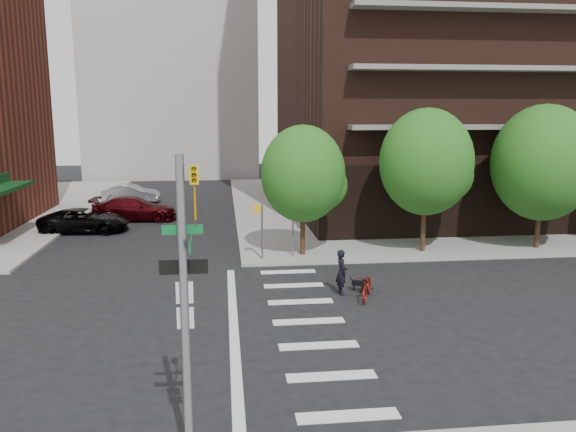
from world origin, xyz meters
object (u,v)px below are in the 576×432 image
object	(u,v)px
parked_car_silver	(131,194)
dog_walker	(341,272)
traffic_signal	(187,338)
parked_car_black	(85,220)
parked_car_maroon	(135,209)
scooter	(367,286)

from	to	relation	value
parked_car_silver	dog_walker	size ratio (longest dim) A/B	2.48
traffic_signal	dog_walker	bearing A→B (deg)	63.26
parked_car_black	parked_car_maroon	bearing A→B (deg)	-31.15
traffic_signal	scooter	bearing A→B (deg)	57.90
parked_car_silver	parked_car_black	bearing A→B (deg)	178.32
parked_car_black	dog_walker	bearing A→B (deg)	-132.63
parked_car_black	parked_car_silver	xyz separation A→B (m)	(0.93, 11.03, 0.02)
parked_car_maroon	dog_walker	bearing A→B (deg)	-145.16
parked_car_maroon	dog_walker	world-z (taller)	dog_walker
traffic_signal	dog_walker	world-z (taller)	traffic_signal
parked_car_silver	dog_walker	distance (m)	26.62
parked_car_maroon	dog_walker	distance (m)	19.25
parked_car_black	parked_car_maroon	xyz separation A→B (m)	(2.33, 3.40, 0.08)
traffic_signal	parked_car_silver	world-z (taller)	traffic_signal
scooter	dog_walker	size ratio (longest dim) A/B	1.07
traffic_signal	parked_car_maroon	size ratio (longest dim) A/B	1.12
parked_car_black	parked_car_silver	size ratio (longest dim) A/B	1.16
traffic_signal	dog_walker	distance (m)	11.60
parked_car_maroon	parked_car_black	bearing A→B (deg)	148.44
traffic_signal	dog_walker	size ratio (longest dim) A/B	3.43
parked_car_silver	scooter	distance (m)	27.59
traffic_signal	parked_car_black	bearing A→B (deg)	107.64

